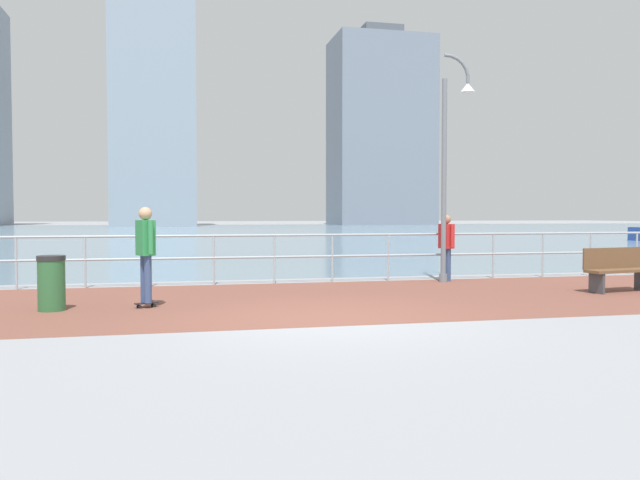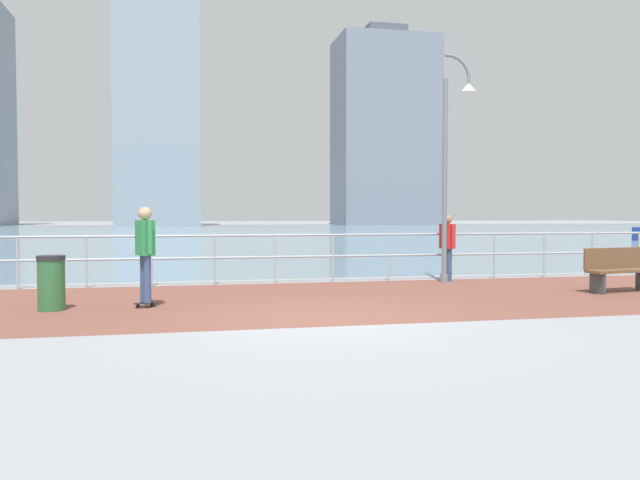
# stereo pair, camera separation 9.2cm
# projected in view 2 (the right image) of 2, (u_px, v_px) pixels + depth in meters

# --- Properties ---
(ground) EXTENTS (220.00, 220.00, 0.00)m
(ground) POSITION_uv_depth(u_px,v_px,m) (210.00, 236.00, 48.81)
(ground) COLOR gray
(brick_paving) EXTENTS (28.00, 5.91, 0.01)m
(brick_paving) POSITION_uv_depth(u_px,v_px,m) (297.00, 300.00, 12.11)
(brick_paving) COLOR brown
(brick_paving) RESTS_ON ground
(harbor_water) EXTENTS (180.00, 88.00, 0.00)m
(harbor_water) POSITION_uv_depth(u_px,v_px,m) (205.00, 232.00, 58.93)
(harbor_water) COLOR #6B899E
(harbor_water) RESTS_ON ground
(waterfront_railing) EXTENTS (25.25, 0.06, 1.16)m
(waterfront_railing) POSITION_uv_depth(u_px,v_px,m) (275.00, 250.00, 14.96)
(waterfront_railing) COLOR #9EADB7
(waterfront_railing) RESTS_ON ground
(lamppost) EXTENTS (0.81, 0.40, 5.42)m
(lamppost) POSITION_uv_depth(u_px,v_px,m) (452.00, 156.00, 15.13)
(lamppost) COLOR slate
(lamppost) RESTS_ON ground
(skateboarder) EXTENTS (0.41, 0.54, 1.75)m
(skateboarder) POSITION_uv_depth(u_px,v_px,m) (145.00, 247.00, 11.07)
(skateboarder) COLOR black
(skateboarder) RESTS_ON ground
(bystander) EXTENTS (0.31, 0.56, 1.61)m
(bystander) POSITION_uv_depth(u_px,v_px,m) (447.00, 242.00, 15.50)
(bystander) COLOR #384C7A
(bystander) RESTS_ON ground
(trash_bin) EXTENTS (0.46, 0.46, 0.93)m
(trash_bin) POSITION_uv_depth(u_px,v_px,m) (51.00, 283.00, 10.75)
(trash_bin) COLOR #2D6638
(trash_bin) RESTS_ON ground
(park_bench) EXTENTS (1.65, 0.71, 0.92)m
(park_bench) POSITION_uv_depth(u_px,v_px,m) (619.00, 269.00, 13.31)
(park_bench) COLOR brown
(park_bench) RESTS_ON ground
(tower_glass) EXTENTS (15.65, 10.80, 31.73)m
(tower_glass) POSITION_uv_depth(u_px,v_px,m) (385.00, 131.00, 102.94)
(tower_glass) COLOR slate
(tower_glass) RESTS_ON ground
(tower_concrete) EXTENTS (11.28, 13.03, 38.49)m
(tower_concrete) POSITION_uv_depth(u_px,v_px,m) (158.00, 95.00, 89.65)
(tower_concrete) COLOR #8493A3
(tower_concrete) RESTS_ON ground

